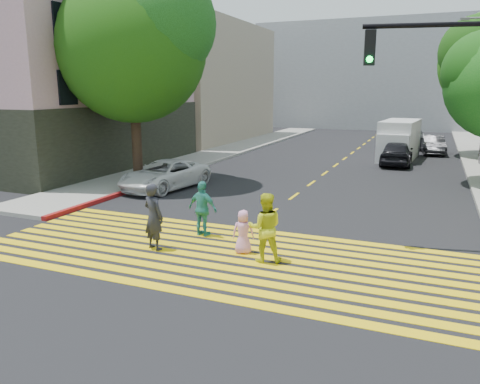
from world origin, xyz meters
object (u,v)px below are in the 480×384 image
Objects in this scene: pedestrian_man at (154,217)px; pedestrian_woman at (265,228)px; tree_left at (134,39)px; dark_car_parked at (433,145)px; pedestrian_child at (243,232)px; white_sedan at (165,175)px; pedestrian_extra at (203,209)px; silver_car at (413,139)px; dark_car_near at (397,153)px; white_van at (399,141)px.

pedestrian_man is 3.21m from pedestrian_woman.
tree_left is 11.58m from pedestrian_man.
pedestrian_woman is 0.46× the size of dark_car_parked.
white_sedan is at bearing -64.14° from pedestrian_child.
pedestrian_man reaches higher than pedestrian_extra.
pedestrian_woman is 27.72m from silver_car.
pedestrian_woman reaches higher than silver_car.
dark_car_near is at bearing -116.89° from pedestrian_woman.
pedestrian_man is 1.11× the size of pedestrian_extra.
silver_car is 3.56m from dark_car_parked.
pedestrian_man is 21.52m from white_van.
white_van reaches higher than white_sedan.
white_sedan is at bearing -129.68° from dark_car_parked.
tree_left is 2.49× the size of dark_car_parked.
white_van is (2.56, 20.28, 0.57)m from pedestrian_child.
pedestrian_extra is 0.35× the size of silver_car.
pedestrian_woman is 0.38× the size of silver_car.
pedestrian_man is 1.55× the size of pedestrian_child.
white_van reaches higher than dark_car_near.
dark_car_near is at bearing -114.63° from dark_car_parked.
pedestrian_man is 2.55m from pedestrian_child.
silver_car is at bearing 90.09° from white_van.
dark_car_parked is 0.73× the size of white_van.
tree_left reaches higher than dark_car_parked.
white_van is (-0.57, -6.97, 0.47)m from silver_car.
pedestrian_extra is at bearing -44.00° from tree_left.
dark_car_near reaches higher than white_sedan.
pedestrian_woman is 20.73m from white_van.
pedestrian_child is (-0.76, 0.37, -0.31)m from pedestrian_woman.
pedestrian_woman is at bearing -34.02° from white_sedan.
silver_car reaches higher than dark_car_parked.
pedestrian_child is 0.71× the size of pedestrian_extra.
pedestrian_child is 0.31× the size of dark_car_parked.
tree_left is 5.78× the size of pedestrian_extra.
white_van is at bearing 66.28° from white_sedan.
white_sedan is 0.95× the size of silver_car.
white_van is at bearing 49.43° from tree_left.
white_van reaches higher than silver_car.
pedestrian_woman is 0.43× the size of dark_car_near.
dark_car_near is 1.09× the size of dark_car_parked.
dark_car_near is 0.80× the size of white_van.
dark_car_parked is at bearing 116.21° from silver_car.
silver_car is at bearing 107.22° from dark_car_parked.
white_sedan is 20.66m from dark_car_parked.
tree_left is 17.76m from white_van.
pedestrian_extra is at bearing -112.60° from dark_car_parked.
dark_car_near is (11.09, 10.36, -5.93)m from tree_left.
dark_car_near is at bearing -117.26° from pedestrian_child.
tree_left reaches higher than silver_car.
silver_car is (4.88, 26.26, -0.15)m from pedestrian_extra.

